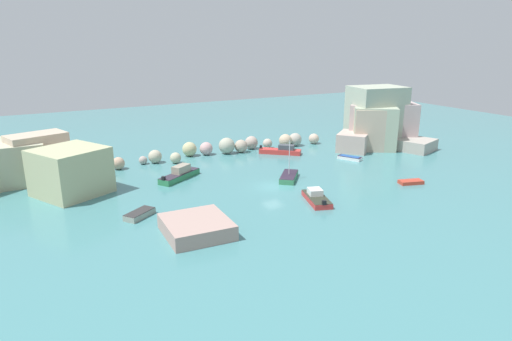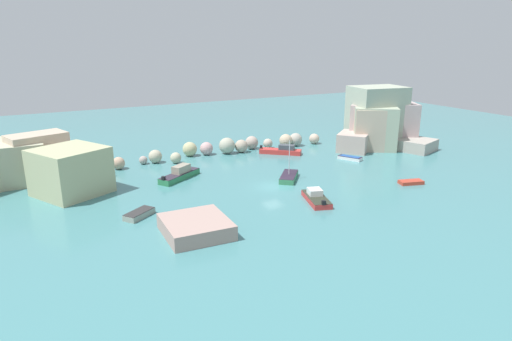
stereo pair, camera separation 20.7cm
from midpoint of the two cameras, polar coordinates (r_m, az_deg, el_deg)
cove_water at (r=58.29m, az=2.23°, el=-2.07°), size 160.00×160.00×0.00m
cliff_headland_left at (r=65.11m, az=-27.01°, el=0.51°), size 21.06×18.27×6.41m
cliff_headland_right at (r=82.88m, az=15.26°, el=5.61°), size 19.01×19.22×10.55m
rock_breakwater at (r=74.37m, az=-4.57°, el=2.87°), size 41.45×5.13×2.69m
stone_dock at (r=44.63m, az=-7.54°, el=-7.13°), size 6.44×6.88×1.51m
moored_boat_0 at (r=61.23m, az=4.31°, el=-0.80°), size 4.80×5.15×5.46m
moored_boat_1 at (r=53.36m, az=7.79°, el=-3.46°), size 3.74×5.96×1.38m
moored_boat_2 at (r=50.02m, az=-14.56°, el=-5.39°), size 3.78×3.30×0.68m
moored_boat_3 at (r=72.74m, az=11.98°, el=1.59°), size 2.92×3.96×0.56m
moored_boat_4 at (r=62.16m, az=-9.59°, el=-0.47°), size 6.82×5.33×1.85m
moored_boat_5 at (r=62.75m, az=19.25°, el=-1.42°), size 3.41×2.24×0.48m
moored_boat_6 at (r=74.88m, az=3.37°, el=2.56°), size 6.36×5.91×1.58m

